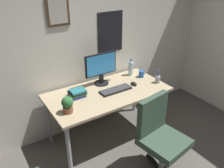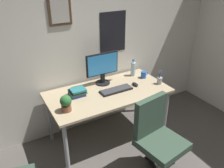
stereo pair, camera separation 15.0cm
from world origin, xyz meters
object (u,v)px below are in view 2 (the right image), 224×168
(book_stack_left, at_px, (77,92))
(computer_mouse, at_px, (135,84))
(potted_plant, at_px, (66,103))
(monitor, at_px, (102,67))
(pen_cup, at_px, (159,80))
(office_chair, at_px, (157,136))
(coffee_mug_near, at_px, (144,75))
(water_bottle, at_px, (133,69))
(keyboard, at_px, (116,90))

(book_stack_left, bearing_deg, computer_mouse, -9.69)
(potted_plant, relative_size, book_stack_left, 0.95)
(monitor, distance_m, book_stack_left, 0.49)
(computer_mouse, height_order, pen_cup, pen_cup)
(office_chair, xyz_separation_m, coffee_mug_near, (0.48, 0.92, 0.25))
(water_bottle, bearing_deg, pen_cup, -68.23)
(book_stack_left, bearing_deg, monitor, 18.67)
(pen_cup, bearing_deg, coffee_mug_near, 104.78)
(computer_mouse, xyz_separation_m, pen_cup, (0.32, -0.12, 0.04))
(book_stack_left, bearing_deg, water_bottle, 9.15)
(monitor, height_order, water_bottle, monitor)
(coffee_mug_near, relative_size, potted_plant, 0.60)
(water_bottle, bearing_deg, monitor, -179.39)
(potted_plant, height_order, pen_cup, pen_cup)
(computer_mouse, relative_size, water_bottle, 0.44)
(keyboard, height_order, pen_cup, pen_cup)
(potted_plant, distance_m, pen_cup, 1.34)
(keyboard, xyz_separation_m, pen_cup, (0.62, -0.12, 0.04))
(keyboard, xyz_separation_m, water_bottle, (0.46, 0.29, 0.09))
(monitor, xyz_separation_m, coffee_mug_near, (0.60, -0.14, -0.19))
(monitor, distance_m, coffee_mug_near, 0.64)
(office_chair, bearing_deg, monitor, 96.12)
(computer_mouse, bearing_deg, pen_cup, -21.02)
(pen_cup, bearing_deg, monitor, 149.03)
(computer_mouse, xyz_separation_m, book_stack_left, (-0.78, 0.13, 0.03))
(pen_cup, distance_m, book_stack_left, 1.13)
(water_bottle, distance_m, book_stack_left, 0.95)
(water_bottle, relative_size, pen_cup, 1.26)
(keyboard, bearing_deg, potted_plant, -170.15)
(water_bottle, relative_size, potted_plant, 1.29)
(coffee_mug_near, bearing_deg, book_stack_left, -179.49)
(water_bottle, height_order, coffee_mug_near, water_bottle)
(potted_plant, height_order, book_stack_left, potted_plant)
(keyboard, distance_m, pen_cup, 0.63)
(coffee_mug_near, xyz_separation_m, potted_plant, (-1.27, -0.27, 0.06))
(keyboard, xyz_separation_m, potted_plant, (-0.72, -0.12, 0.09))
(monitor, height_order, computer_mouse, monitor)
(keyboard, relative_size, potted_plant, 2.21)
(office_chair, distance_m, water_bottle, 1.17)
(computer_mouse, bearing_deg, potted_plant, -172.82)
(office_chair, distance_m, coffee_mug_near, 1.07)
(computer_mouse, bearing_deg, water_bottle, 61.29)
(monitor, bearing_deg, coffee_mug_near, -12.83)
(water_bottle, height_order, pen_cup, water_bottle)
(keyboard, distance_m, water_bottle, 0.55)
(computer_mouse, distance_m, potted_plant, 1.03)
(computer_mouse, height_order, book_stack_left, book_stack_left)
(monitor, bearing_deg, office_chair, -83.88)
(potted_plant, xyz_separation_m, pen_cup, (1.34, 0.01, -0.05))
(coffee_mug_near, bearing_deg, pen_cup, -75.22)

